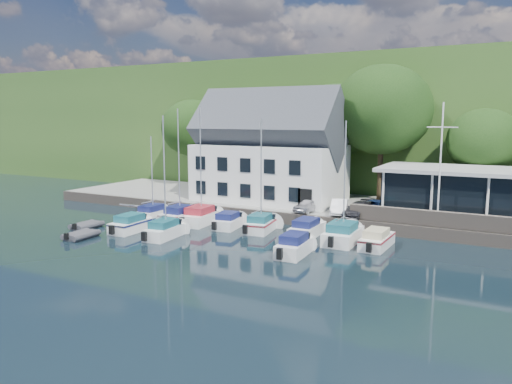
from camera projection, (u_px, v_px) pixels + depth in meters
ground at (252, 260)px, 32.42m from camera, size 180.00×180.00×0.00m
quay at (340, 209)px, 47.60m from camera, size 60.00×13.00×1.00m
quay_face at (314, 222)px, 41.93m from camera, size 60.00×0.30×1.00m
hillside at (425, 124)px, 85.26m from camera, size 160.00×75.00×16.00m
field_patch at (483, 77)px, 87.29m from camera, size 50.00×30.00×0.30m
harbor_building at (270, 156)px, 49.27m from camera, size 14.40×8.20×8.70m
club_pavilion at (463, 193)px, 40.77m from camera, size 13.20×7.20×4.10m
seawall at (470, 222)px, 36.51m from camera, size 18.00×0.50×1.20m
gangway at (146, 214)px, 47.97m from camera, size 1.20×6.00×1.40m
car_silver at (309, 205)px, 43.63m from camera, size 2.10×3.62×1.16m
car_white at (339, 207)px, 42.60m from camera, size 2.25×4.01×1.25m
car_dgrey at (359, 209)px, 41.63m from camera, size 2.23×4.24×1.17m
car_blue at (374, 207)px, 42.14m from camera, size 2.57×4.19×1.34m
flagpole at (440, 164)px, 37.86m from camera, size 2.24×0.20×9.31m
tree_0 at (193, 143)px, 60.34m from camera, size 7.55×7.55×10.32m
tree_1 at (245, 140)px, 56.81m from camera, size 8.26×8.26×11.28m
tree_2 at (335, 140)px, 52.21m from camera, size 8.54×8.54×11.67m
tree_3 at (381, 133)px, 48.91m from camera, size 9.73×9.73×13.29m
tree_4 at (483, 158)px, 45.36m from camera, size 6.59×6.59×9.01m
boat_r1_0 at (152, 173)px, 44.72m from camera, size 1.94×5.62×8.43m
boat_r1_1 at (179, 170)px, 43.20m from camera, size 2.12×5.72×9.41m
boat_r1_2 at (201, 169)px, 42.87m from camera, size 2.76×6.79×9.58m
boat_r1_3 at (229, 220)px, 41.78m from camera, size 2.55×5.15×1.35m
boat_r1_4 at (261, 178)px, 39.95m from camera, size 2.79×5.67×8.75m
boat_r1_5 at (307, 227)px, 38.92m from camera, size 2.02×6.22×1.40m
boat_r1_6 at (345, 178)px, 36.18m from camera, size 2.54×6.41×9.60m
boat_r1_7 at (377, 238)px, 35.46m from camera, size 1.89×5.81×1.38m
boat_r2_0 at (132, 223)px, 40.49m from camera, size 2.09×5.82×1.45m
boat_r2_1 at (165, 182)px, 37.90m from camera, size 2.35×6.12×8.68m
boat_r2_3 at (295, 244)px, 33.60m from camera, size 2.11×5.78×1.51m
dinghy_0 at (86, 224)px, 41.65m from camera, size 1.67×2.76×0.64m
dinghy_1 at (81, 234)px, 38.21m from camera, size 1.84×2.93×0.66m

